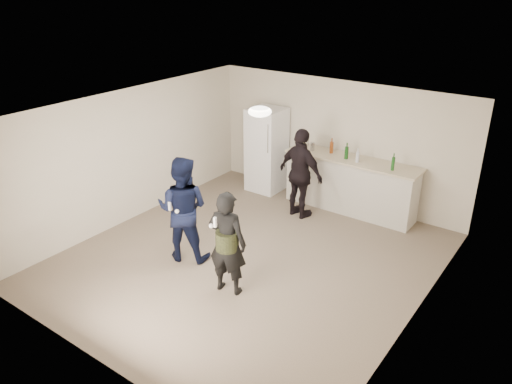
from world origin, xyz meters
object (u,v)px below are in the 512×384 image
Objects in this scene: fridge at (267,150)px; woman at (227,243)px; spectator at (301,174)px; man at (183,209)px; shaker at (312,147)px; counter at (350,186)px.

fridge is 3.89m from woman.
man is at bearing 85.01° from spectator.
fridge is 1.12m from shaker.
shaker is at bearing -62.94° from spectator.
counter is 15.29× the size of shaker.
woman is at bearing -79.75° from shaker.
shaker is 0.10× the size of man.
shaker is 3.27m from man.
counter is 1.47× the size of man.
man is 1.01× the size of spectator.
man is 2.55m from spectator.
counter is 1.48× the size of spectator.
shaker is at bearing -123.09° from man.
spectator is (-0.67, -0.79, 0.36)m from counter.
fridge reaches higher than woman.
man is at bearing -113.72° from counter.
counter is 1.61× the size of woman.
counter is 1.99m from fridge.
counter is at bearing 2.05° from fridge.
spectator is at bearing -29.25° from fridge.
fridge is 10.59× the size of shaker.
spectator is (0.21, -0.77, -0.29)m from shaker.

